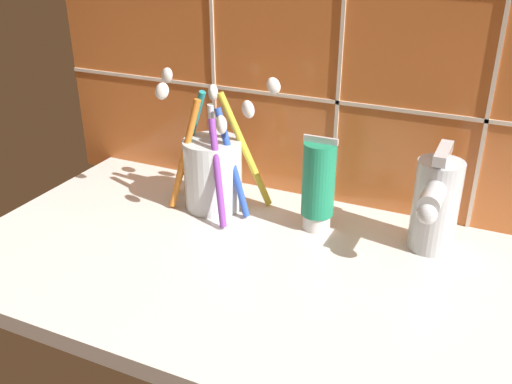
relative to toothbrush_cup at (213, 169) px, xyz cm
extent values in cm
cube|color=silver|center=(12.26, -10.42, -6.54)|extent=(72.70, 38.74, 2.00)
cube|color=#C6662D|center=(12.26, 9.20, 13.75)|extent=(82.70, 1.50, 42.58)
cube|color=beige|center=(12.26, 8.35, 8.64)|extent=(82.70, 0.24, 0.50)
cube|color=beige|center=(-4.10, 8.35, 13.75)|extent=(0.50, 0.24, 42.58)
cube|color=beige|center=(14.08, 8.35, 13.75)|extent=(0.50, 0.24, 42.58)
cube|color=beige|center=(32.25, 8.35, 13.75)|extent=(0.50, 0.24, 42.58)
cylinder|color=silver|center=(-0.06, 0.05, -0.77)|extent=(7.80, 7.80, 9.54)
cylinder|color=blue|center=(3.24, -0.64, 1.66)|extent=(5.90, 2.83, 13.90)
ellipsoid|color=white|center=(6.00, -1.62, 9.48)|extent=(2.65, 2.01, 2.65)
cylinder|color=yellow|center=(3.89, 1.93, 2.57)|extent=(7.01, 3.38, 15.77)
ellipsoid|color=white|center=(7.24, 3.20, 11.30)|extent=(2.70, 2.07, 2.68)
cylinder|color=white|center=(-0.67, 1.50, 1.74)|extent=(1.61, 2.66, 13.87)
ellipsoid|color=white|center=(-0.95, 2.39, 9.72)|extent=(1.82, 2.23, 2.38)
cylinder|color=teal|center=(-4.17, 0.94, 2.60)|extent=(7.09, 2.84, 15.81)
ellipsoid|color=white|center=(-7.59, 1.93, 11.36)|extent=(2.66, 1.91, 2.67)
cylinder|color=orange|center=(-3.03, -2.04, 2.27)|extent=(4.92, 2.81, 15.06)
ellipsoid|color=white|center=(-5.18, -2.98, 10.74)|extent=(2.55, 2.07, 2.57)
cylinder|color=purple|center=(2.57, -3.44, 1.21)|extent=(4.55, 5.02, 13.04)
ellipsoid|color=white|center=(4.49, -5.64, 8.59)|extent=(2.55, 2.65, 2.67)
cylinder|color=white|center=(14.75, 0.05, -4.50)|extent=(3.46, 3.46, 2.07)
cylinder|color=#1E8C60|center=(14.75, 0.05, 1.25)|extent=(4.08, 4.08, 9.44)
cube|color=silver|center=(14.75, 0.05, 6.37)|extent=(4.28, 0.36, 0.80)
cylinder|color=silver|center=(28.64, 1.29, 0.00)|extent=(5.33, 5.33, 11.07)
cylinder|color=silver|center=(28.61, -2.22, 3.09)|extent=(2.46, 7.05, 2.40)
sphere|color=silver|center=(28.58, -5.74, 2.29)|extent=(2.24, 2.24, 2.24)
cube|color=silver|center=(28.64, 1.29, 6.53)|extent=(1.46, 6.01, 1.20)
camera|label=1|loc=(34.37, -60.92, 29.99)|focal=40.00mm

